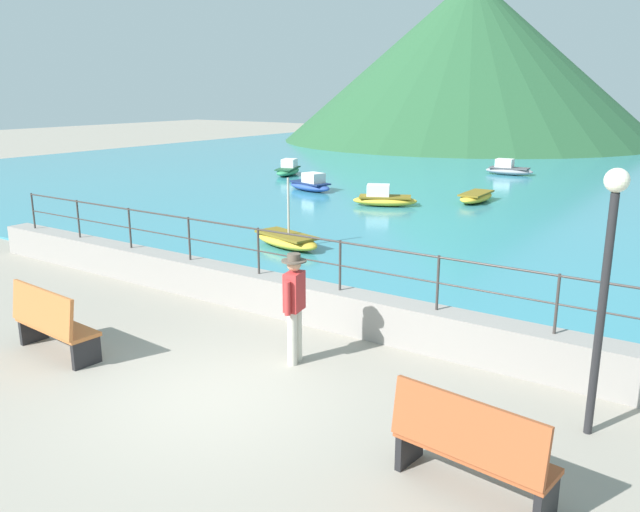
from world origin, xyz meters
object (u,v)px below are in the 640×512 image
object	(u,v)px
person_walking	(294,303)
boat_4	(286,240)
lamp_post	(607,262)
boat_0	(476,197)
boat_7	(384,198)
boat_5	(288,170)
bench_main	(51,322)
bench_far	(470,447)
boat_6	(310,184)
boat_1	(508,169)

from	to	relation	value
person_walking	boat_4	world-z (taller)	boat_4
lamp_post	boat_4	distance (m)	10.49
boat_0	boat_7	distance (m)	3.60
person_walking	boat_5	xyz separation A→B (m)	(-13.38, 17.56, -0.65)
boat_0	boat_5	bearing A→B (deg)	167.92
bench_main	boat_4	distance (m)	7.78
boat_4	boat_7	distance (m)	6.99
person_walking	boat_4	distance (m)	7.35
bench_far	boat_7	xyz separation A→B (m)	(-8.91, 14.37, -0.23)
lamp_post	boat_0	size ratio (longest dim) A/B	1.42
bench_main	boat_5	size ratio (longest dim) A/B	0.70
bench_main	boat_6	world-z (taller)	bench_main
bench_main	boat_4	bearing A→B (deg)	98.62
boat_0	boat_4	size ratio (longest dim) A/B	0.94
person_walking	boat_0	xyz separation A→B (m)	(-2.96, 15.32, -0.72)
boat_6	lamp_post	bearing A→B (deg)	-44.72
bench_main	boat_5	bearing A→B (deg)	117.20
bench_main	boat_5	distance (m)	21.93
bench_main	boat_0	world-z (taller)	bench_main
bench_far	boat_1	size ratio (longest dim) A/B	0.74
boat_0	boat_7	world-z (taller)	boat_7
bench_main	boat_5	xyz separation A→B (m)	(-10.02, 19.50, -0.23)
boat_5	boat_4	bearing A→B (deg)	-53.13
lamp_post	boat_6	world-z (taller)	lamp_post
bench_main	person_walking	distance (m)	3.90
boat_5	boat_6	world-z (taller)	same
boat_1	boat_5	bearing A→B (deg)	-145.05
boat_4	bench_far	bearing A→B (deg)	-42.82
bench_far	boat_4	distance (m)	10.94
boat_1	boat_4	world-z (taller)	boat_4
boat_7	bench_main	bearing A→B (deg)	-82.02
boat_4	boat_6	size ratio (longest dim) A/B	1.00
lamp_post	boat_4	bearing A→B (deg)	148.39
lamp_post	boat_6	xyz separation A→B (m)	(-13.85, 13.72, -1.87)
boat_5	boat_1	bearing A→B (deg)	34.95
bench_main	bench_far	xyz separation A→B (m)	(6.85, 0.26, 0.00)
boat_1	boat_6	size ratio (longest dim) A/B	0.96
bench_far	bench_main	bearing A→B (deg)	-177.85
bench_far	boat_5	size ratio (longest dim) A/B	0.71
person_walking	boat_1	distance (m)	24.17
bench_main	boat_5	world-z (taller)	bench_main
bench_far	boat_4	bearing A→B (deg)	137.18
boat_7	boat_4	bearing A→B (deg)	-82.73
person_walking	lamp_post	xyz separation A→B (m)	(4.26, 0.34, 1.22)
bench_main	bench_far	distance (m)	6.86
lamp_post	boat_0	bearing A→B (deg)	115.71
boat_1	boat_6	distance (m)	10.91
boat_0	boat_1	size ratio (longest dim) A/B	0.98
boat_5	boat_6	distance (m)	5.15
bench_main	boat_1	bearing A→B (deg)	92.65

